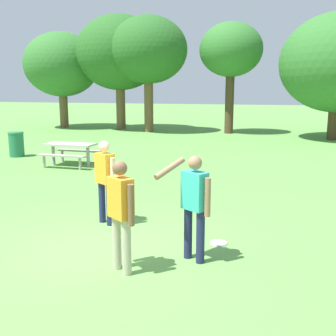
{
  "coord_description": "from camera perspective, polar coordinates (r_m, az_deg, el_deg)",
  "views": [
    {
      "loc": [
        2.75,
        -5.8,
        2.63
      ],
      "look_at": [
        0.53,
        2.1,
        1.0
      ],
      "focal_mm": 43.35,
      "sensor_mm": 36.0,
      "label": 1
    }
  ],
  "objects": [
    {
      "name": "trash_can_beside_table",
      "position": [
        16.77,
        -20.54,
        3.16
      ],
      "size": [
        0.59,
        0.59,
        0.96
      ],
      "color": "#237047",
      "rests_on": "ground"
    },
    {
      "name": "tree_far_right",
      "position": [
        24.81,
        -2.79,
        16.18
      ],
      "size": [
        4.61,
        4.61,
        6.78
      ],
      "color": "brown",
      "rests_on": "ground"
    },
    {
      "name": "ground_plane",
      "position": [
        6.94,
        -9.11,
        -11.18
      ],
      "size": [
        120.0,
        120.0,
        0.0
      ],
      "primitive_type": "plane",
      "color": "#609947"
    },
    {
      "name": "person_catcher",
      "position": [
        6.13,
        3.67,
        -4.57
      ],
      "size": [
        0.82,
        0.56,
        1.64
      ],
      "color": "#1E234C",
      "rests_on": "ground"
    },
    {
      "name": "picnic_table_near",
      "position": [
        14.21,
        -13.59,
        2.55
      ],
      "size": [
        1.71,
        1.43,
        0.77
      ],
      "color": "#B2ADA3",
      "rests_on": "ground"
    },
    {
      "name": "frisbee",
      "position": [
        7.12,
        7.11,
        -10.43
      ],
      "size": [
        0.29,
        0.29,
        0.03
      ],
      "primitive_type": "cylinder",
      "color": "white",
      "rests_on": "ground"
    },
    {
      "name": "person_bystander",
      "position": [
        5.79,
        -6.66,
        -5.78
      ],
      "size": [
        0.52,
        0.4,
        1.64
      ],
      "color": "#B7AD93",
      "rests_on": "ground"
    },
    {
      "name": "tree_broad_center",
      "position": [
        26.49,
        -6.82,
        15.75
      ],
      "size": [
        5.43,
        5.43,
        7.09
      ],
      "color": "brown",
      "rests_on": "ground"
    },
    {
      "name": "tree_slender_mid",
      "position": [
        24.17,
        8.84,
        15.98
      ],
      "size": [
        3.59,
        3.59,
        6.28
      ],
      "color": "#4C3823",
      "rests_on": "ground"
    },
    {
      "name": "person_thrower",
      "position": [
        7.9,
        -8.85,
        -1.23
      ],
      "size": [
        0.53,
        0.38,
        1.64
      ],
      "color": "#1E234C",
      "rests_on": "ground"
    },
    {
      "name": "tree_tall_left",
      "position": [
        28.23,
        -14.74,
        13.85
      ],
      "size": [
        4.88,
        4.88,
        6.2
      ],
      "color": "brown",
      "rests_on": "ground"
    }
  ]
}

